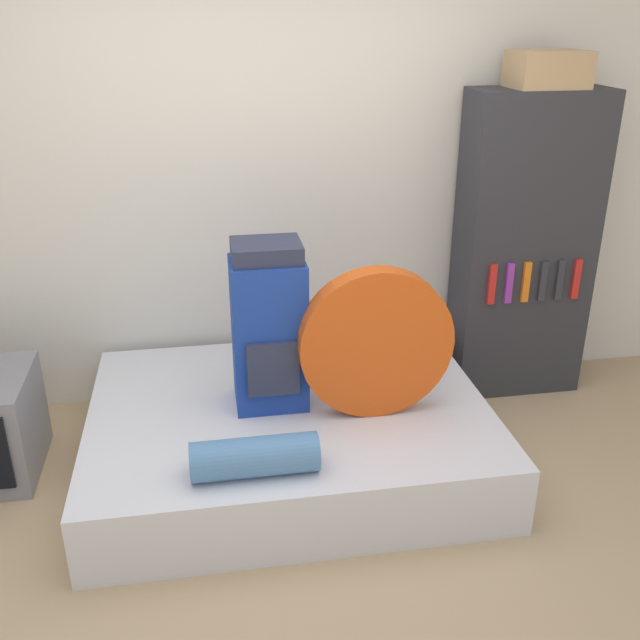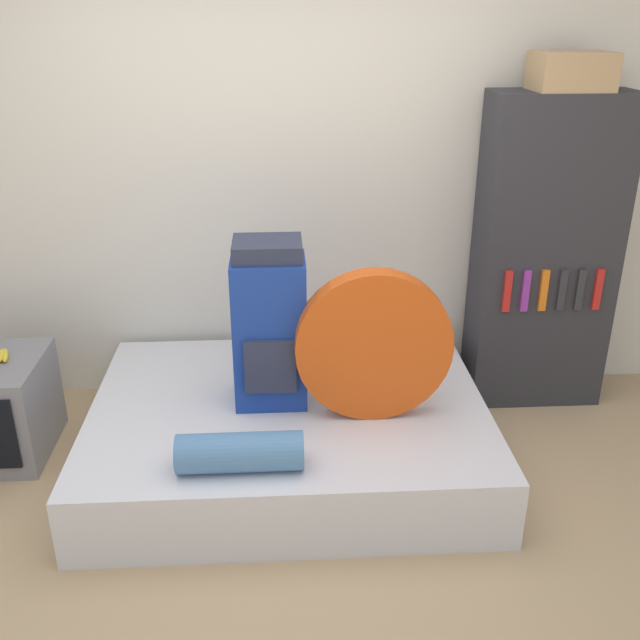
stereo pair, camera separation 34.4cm
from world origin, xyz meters
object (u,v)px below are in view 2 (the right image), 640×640
at_px(backpack, 270,326).
at_px(cardboard_box, 571,71).
at_px(bookshelf, 545,255).
at_px(tent_bag, 374,346).
at_px(sleeping_roll, 240,452).

distance_m(backpack, cardboard_box, 2.01).
bearing_deg(backpack, bookshelf, 20.06).
xyz_separation_m(backpack, bookshelf, (1.56, 0.57, 0.14)).
distance_m(tent_bag, cardboard_box, 1.75).
bearing_deg(cardboard_box, tent_bag, -145.53).
bearing_deg(bookshelf, tent_bag, -144.96).
relative_size(tent_bag, bookshelf, 0.42).
relative_size(backpack, tent_bag, 1.12).
bearing_deg(tent_bag, backpack, 159.83).
height_order(tent_bag, bookshelf, bookshelf).
distance_m(backpack, bookshelf, 1.67).
xyz_separation_m(sleeping_roll, bookshelf, (1.69, 1.17, 0.46)).
relative_size(sleeping_roll, cardboard_box, 1.42).
bearing_deg(backpack, tent_bag, -20.17).
bearing_deg(sleeping_roll, bookshelf, 34.70).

